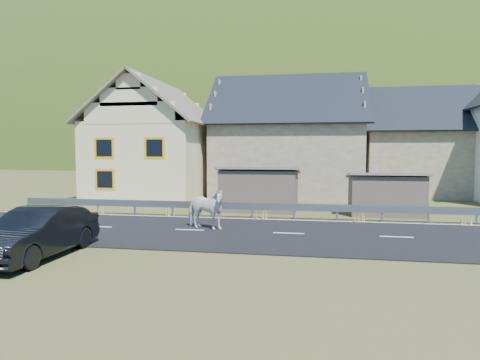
# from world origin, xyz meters

# --- Properties ---
(ground) EXTENTS (160.00, 160.00, 0.00)m
(ground) POSITION_xyz_m (0.00, 0.00, 0.00)
(ground) COLOR #404E1D
(ground) RESTS_ON ground
(road) EXTENTS (60.00, 7.00, 0.04)m
(road) POSITION_xyz_m (0.00, 0.00, 0.02)
(road) COLOR black
(road) RESTS_ON ground
(lane_markings) EXTENTS (60.00, 6.60, 0.01)m
(lane_markings) POSITION_xyz_m (0.00, 0.00, 0.04)
(lane_markings) COLOR silver
(lane_markings) RESTS_ON road
(guardrail) EXTENTS (28.10, 0.09, 0.75)m
(guardrail) POSITION_xyz_m (-0.00, 3.68, 0.56)
(guardrail) COLOR #93969B
(guardrail) RESTS_ON ground
(shed_left) EXTENTS (4.30, 3.30, 2.40)m
(shed_left) POSITION_xyz_m (-2.00, 6.50, 1.10)
(shed_left) COLOR brown
(shed_left) RESTS_ON ground
(shed_right) EXTENTS (3.80, 2.90, 2.20)m
(shed_right) POSITION_xyz_m (4.50, 6.00, 1.00)
(shed_right) COLOR brown
(shed_right) RESTS_ON ground
(house_cream) EXTENTS (7.80, 9.80, 8.30)m
(house_cream) POSITION_xyz_m (-10.00, 12.00, 4.36)
(house_cream) COLOR beige
(house_cream) RESTS_ON ground
(house_stone_a) EXTENTS (10.80, 9.80, 8.90)m
(house_stone_a) POSITION_xyz_m (-1.00, 15.00, 4.63)
(house_stone_a) COLOR tan
(house_stone_a) RESTS_ON ground
(house_stone_b) EXTENTS (9.80, 8.80, 8.10)m
(house_stone_b) POSITION_xyz_m (9.00, 17.00, 4.24)
(house_stone_b) COLOR tan
(house_stone_b) RESTS_ON ground
(mountain) EXTENTS (440.00, 280.00, 260.00)m
(mountain) POSITION_xyz_m (5.00, 180.00, -20.00)
(mountain) COLOR #223E10
(mountain) RESTS_ON ground
(conifer_patch) EXTENTS (76.00, 50.00, 28.00)m
(conifer_patch) POSITION_xyz_m (-55.00, 110.00, 6.00)
(conifer_patch) COLOR black
(conifer_patch) RESTS_ON ground
(horse) EXTENTS (1.55, 2.18, 1.68)m
(horse) POSITION_xyz_m (-3.45, 0.35, 0.88)
(horse) COLOR silver
(horse) RESTS_ON road
(car) EXTENTS (1.62, 4.60, 1.51)m
(car) POSITION_xyz_m (-7.29, -4.94, 0.76)
(car) COLOR black
(car) RESTS_ON ground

